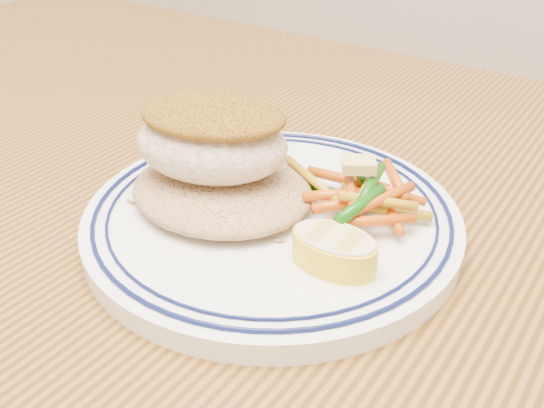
{
  "coord_description": "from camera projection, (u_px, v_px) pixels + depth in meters",
  "views": [
    {
      "loc": [
        0.18,
        -0.25,
        0.98
      ],
      "look_at": [
        -0.02,
        0.04,
        0.77
      ],
      "focal_mm": 40.0,
      "sensor_mm": 36.0,
      "label": 1
    }
  ],
  "objects": [
    {
      "name": "dining_table",
      "position": [
        266.0,
        374.0,
        0.43
      ],
      "size": [
        1.5,
        0.9,
        0.75
      ],
      "color": "#533210",
      "rests_on": "ground"
    },
    {
      "name": "plate",
      "position": [
        272.0,
        217.0,
        0.41
      ],
      "size": [
        0.26,
        0.26,
        0.02
      ],
      "color": "white",
      "rests_on": "dining_table"
    },
    {
      "name": "rice_pilaf",
      "position": [
        222.0,
        186.0,
        0.42
      ],
      "size": [
        0.13,
        0.11,
        0.02
      ],
      "primitive_type": "ellipsoid",
      "color": "#98734C",
      "rests_on": "plate"
    },
    {
      "name": "fish_fillet",
      "position": [
        212.0,
        137.0,
        0.4
      ],
      "size": [
        0.12,
        0.1,
        0.05
      ],
      "color": "beige",
      "rests_on": "rice_pilaf"
    },
    {
      "name": "vegetable_pile",
      "position": [
        364.0,
        196.0,
        0.4
      ],
      "size": [
        0.11,
        0.09,
        0.03
      ],
      "color": "#B68C13",
      "rests_on": "plate"
    },
    {
      "name": "butter_pat",
      "position": [
        359.0,
        165.0,
        0.4
      ],
      "size": [
        0.03,
        0.03,
        0.01
      ],
      "primitive_type": "cube",
      "rotation": [
        0.0,
        0.0,
        0.57
      ],
      "color": "#E0CA6D",
      "rests_on": "vegetable_pile"
    },
    {
      "name": "lemon_wedge",
      "position": [
        334.0,
        248.0,
        0.35
      ],
      "size": [
        0.05,
        0.05,
        0.02
      ],
      "color": "yellow",
      "rests_on": "plate"
    }
  ]
}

